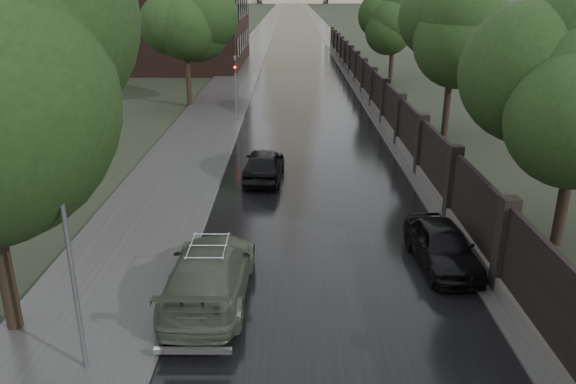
% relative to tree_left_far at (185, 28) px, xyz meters
% --- Properties ---
extents(road, '(8.00, 420.00, 0.02)m').
position_rel_tree_left_far_xyz_m(road, '(8.00, 160.00, -5.23)').
color(road, black).
rests_on(road, ground).
extents(sidewalk_left, '(4.00, 420.00, 0.16)m').
position_rel_tree_left_far_xyz_m(sidewalk_left, '(2.00, 160.00, -5.16)').
color(sidewalk_left, '#2D2D2D').
rests_on(sidewalk_left, ground).
extents(verge_right, '(3.00, 420.00, 0.08)m').
position_rel_tree_left_far_xyz_m(verge_right, '(13.50, 160.00, -5.20)').
color(verge_right, '#2D2D2D').
rests_on(verge_right, ground).
extents(fence_right, '(0.45, 75.72, 2.70)m').
position_rel_tree_left_far_xyz_m(fence_right, '(12.60, 2.01, -4.23)').
color(fence_right, '#383533').
rests_on(fence_right, ground).
extents(tree_left_far, '(4.25, 4.25, 7.39)m').
position_rel_tree_left_far_xyz_m(tree_left_far, '(0.00, 0.00, 0.00)').
color(tree_left_far, black).
rests_on(tree_left_far, ground).
extents(tree_right_b, '(4.08, 4.08, 7.01)m').
position_rel_tree_left_far_xyz_m(tree_right_b, '(15.50, -8.00, -0.29)').
color(tree_right_b, black).
rests_on(tree_right_b, ground).
extents(tree_right_c, '(4.08, 4.08, 7.01)m').
position_rel_tree_left_far_xyz_m(tree_right_c, '(15.50, 10.00, -0.29)').
color(tree_right_c, black).
rests_on(tree_right_c, ground).
extents(lamp_post, '(0.25, 0.12, 5.11)m').
position_rel_tree_left_far_xyz_m(lamp_post, '(2.60, -28.50, -2.57)').
color(lamp_post, '#59595E').
rests_on(lamp_post, ground).
extents(traffic_light, '(0.16, 0.32, 4.00)m').
position_rel_tree_left_far_xyz_m(traffic_light, '(3.70, -5.01, -2.84)').
color(traffic_light, '#59595E').
rests_on(traffic_light, ground).
extents(volga_sedan, '(2.19, 5.17, 1.49)m').
position_rel_tree_left_far_xyz_m(volga_sedan, '(4.84, -25.42, -4.50)').
color(volga_sedan, '#3F4638').
rests_on(volga_sedan, ground).
extents(hatchback_left, '(1.82, 4.06, 1.35)m').
position_rel_tree_left_far_xyz_m(hatchback_left, '(5.82, -15.62, -4.57)').
color(hatchback_left, black).
rests_on(hatchback_left, ground).
extents(car_right_near, '(1.84, 3.92, 1.30)m').
position_rel_tree_left_far_xyz_m(car_right_near, '(11.40, -23.54, -4.59)').
color(car_right_near, black).
rests_on(car_right_near, ground).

